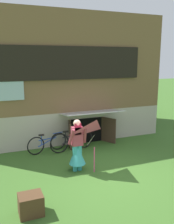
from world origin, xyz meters
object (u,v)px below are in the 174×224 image
person (77,150)px  bicycle_black (72,141)px  wooden_crate (31,204)px  bicycle_blue (47,143)px  kite (97,133)px

person → bicycle_black: 1.80m
person → wooden_crate: person is taller
person → wooden_crate: 2.51m
bicycle_blue → wooden_crate: (-1.23, -3.67, -0.12)m
wooden_crate → person: bearing=45.0°
bicycle_blue → person: bearing=-88.5°
wooden_crate → bicycle_black: bearing=58.3°
bicycle_blue → wooden_crate: bicycle_blue is taller
bicycle_blue → wooden_crate: 3.87m
kite → wooden_crate: kite is taller
bicycle_black → wooden_crate: 4.09m
bicycle_black → bicycle_blue: size_ratio=1.13×
kite → bicycle_black: (-0.02, 2.27, -0.93)m
kite → bicycle_black: bearing=90.5°
person → wooden_crate: size_ratio=3.07×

